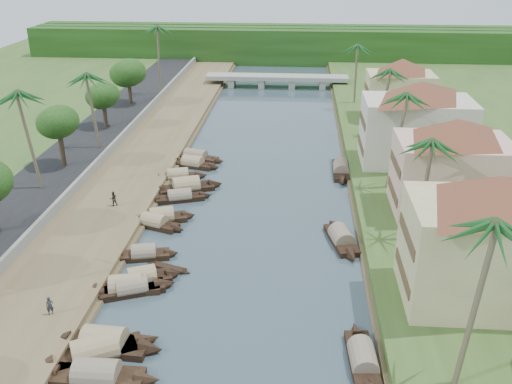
# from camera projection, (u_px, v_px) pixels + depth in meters

# --- Properties ---
(ground) EXTENTS (220.00, 220.00, 0.00)m
(ground) POSITION_uv_depth(u_px,v_px,m) (239.00, 286.00, 47.89)
(ground) COLOR #33434C
(ground) RESTS_ON ground
(left_bank) EXTENTS (10.00, 180.00, 0.80)m
(left_bank) POSITION_uv_depth(u_px,v_px,m) (122.00, 184.00, 67.13)
(left_bank) COLOR brown
(left_bank) RESTS_ON ground
(right_bank) EXTENTS (16.00, 180.00, 1.20)m
(right_bank) POSITION_uv_depth(u_px,v_px,m) (424.00, 192.00, 64.55)
(right_bank) COLOR #304C1E
(right_bank) RESTS_ON ground
(road) EXTENTS (8.00, 180.00, 1.40)m
(road) POSITION_uv_depth(u_px,v_px,m) (51.00, 179.00, 67.61)
(road) COLOR black
(road) RESTS_ON ground
(retaining_wall) EXTENTS (0.40, 180.00, 1.10)m
(retaining_wall) POSITION_uv_depth(u_px,v_px,m) (86.00, 175.00, 67.05)
(retaining_wall) COLOR gray
(retaining_wall) RESTS_ON left_bank
(treeline) EXTENTS (120.00, 14.00, 8.00)m
(treeline) POSITION_uv_depth(u_px,v_px,m) (282.00, 44.00, 137.58)
(treeline) COLOR #17350E
(treeline) RESTS_ON ground
(bridge) EXTENTS (28.00, 4.00, 2.40)m
(bridge) POSITION_uv_depth(u_px,v_px,m) (277.00, 79.00, 112.93)
(bridge) COLOR gray
(bridge) RESTS_ON ground
(building_near) EXTENTS (14.85, 14.85, 10.20)m
(building_near) POSITION_uv_depth(u_px,v_px,m) (490.00, 239.00, 42.14)
(building_near) COLOR #C7BF85
(building_near) RESTS_ON right_bank
(building_mid) EXTENTS (14.11, 14.11, 9.70)m
(building_mid) POSITION_uv_depth(u_px,v_px,m) (452.00, 165.00, 56.78)
(building_mid) COLOR #D6A497
(building_mid) RESTS_ON right_bank
(building_far) EXTENTS (15.59, 15.59, 10.20)m
(building_far) POSITION_uv_depth(u_px,v_px,m) (417.00, 122.00, 69.53)
(building_far) COLOR beige
(building_far) RESTS_ON right_bank
(building_distant) EXTENTS (12.62, 12.62, 9.20)m
(building_distant) POSITION_uv_depth(u_px,v_px,m) (400.00, 88.00, 87.92)
(building_distant) COLOR #C7BF85
(building_distant) RESTS_ON right_bank
(sampan_0) EXTENTS (8.66, 2.03, 2.27)m
(sampan_0) POSITION_uv_depth(u_px,v_px,m) (97.00, 376.00, 37.40)
(sampan_0) COLOR black
(sampan_0) RESTS_ON ground
(sampan_1) EXTENTS (8.90, 2.61, 2.57)m
(sampan_1) POSITION_uv_depth(u_px,v_px,m) (104.00, 344.00, 40.36)
(sampan_1) COLOR black
(sampan_1) RESTS_ON ground
(sampan_2) EXTENTS (9.06, 6.01, 2.41)m
(sampan_2) POSITION_uv_depth(u_px,v_px,m) (95.00, 353.00, 39.48)
(sampan_2) COLOR black
(sampan_2) RESTS_ON ground
(sampan_3) EXTENTS (7.41, 4.21, 2.02)m
(sampan_3) POSITION_uv_depth(u_px,v_px,m) (132.00, 289.00, 46.78)
(sampan_3) COLOR black
(sampan_3) RESTS_ON ground
(sampan_4) EXTENTS (8.03, 3.41, 2.23)m
(sampan_4) POSITION_uv_depth(u_px,v_px,m) (126.00, 287.00, 46.97)
(sampan_4) COLOR black
(sampan_4) RESTS_ON ground
(sampan_5) EXTENTS (6.93, 4.28, 2.19)m
(sampan_5) POSITION_uv_depth(u_px,v_px,m) (142.00, 279.00, 48.17)
(sampan_5) COLOR black
(sampan_5) RESTS_ON ground
(sampan_6) EXTENTS (6.59, 2.76, 1.96)m
(sampan_6) POSITION_uv_depth(u_px,v_px,m) (144.00, 254.00, 51.97)
(sampan_6) COLOR black
(sampan_6) RESTS_ON ground
(sampan_7) EXTENTS (7.33, 3.91, 1.97)m
(sampan_7) POSITION_uv_depth(u_px,v_px,m) (154.00, 223.00, 57.78)
(sampan_7) COLOR black
(sampan_7) RESTS_ON ground
(sampan_8) EXTENTS (7.31, 3.85, 2.22)m
(sampan_8) POSITION_uv_depth(u_px,v_px,m) (162.00, 218.00, 58.88)
(sampan_8) COLOR black
(sampan_8) RESTS_ON ground
(sampan_9) EXTENTS (7.58, 3.78, 1.94)m
(sampan_9) POSITION_uv_depth(u_px,v_px,m) (180.00, 197.00, 63.57)
(sampan_9) COLOR black
(sampan_9) RESTS_ON ground
(sampan_10) EXTENTS (7.59, 3.43, 2.07)m
(sampan_10) POSITION_uv_depth(u_px,v_px,m) (178.00, 176.00, 69.27)
(sampan_10) COLOR black
(sampan_10) RESTS_ON ground
(sampan_11) EXTENTS (9.00, 5.10, 2.51)m
(sampan_11) POSITION_uv_depth(u_px,v_px,m) (186.00, 187.00, 66.19)
(sampan_11) COLOR black
(sampan_11) RESTS_ON ground
(sampan_12) EXTENTS (8.53, 4.11, 2.04)m
(sampan_12) POSITION_uv_depth(u_px,v_px,m) (196.00, 157.00, 75.61)
(sampan_12) COLOR black
(sampan_12) RESTS_ON ground
(sampan_13) EXTENTS (7.77, 3.60, 2.11)m
(sampan_13) POSITION_uv_depth(u_px,v_px,m) (193.00, 164.00, 73.23)
(sampan_13) COLOR black
(sampan_13) RESTS_ON ground
(sampan_14) EXTENTS (2.16, 8.71, 2.10)m
(sampan_14) POSITION_uv_depth(u_px,v_px,m) (363.00, 360.00, 38.77)
(sampan_14) COLOR black
(sampan_14) RESTS_ON ground
(sampan_15) EXTENTS (3.63, 8.62, 2.26)m
(sampan_15) POSITION_uv_depth(u_px,v_px,m) (341.00, 239.00, 54.68)
(sampan_15) COLOR black
(sampan_15) RESTS_ON ground
(sampan_16) EXTENTS (2.04, 9.35, 2.27)m
(sampan_16) POSITION_uv_depth(u_px,v_px,m) (341.00, 170.00, 71.27)
(sampan_16) COLOR black
(sampan_16) RESTS_ON ground
(canoe_1) EXTENTS (4.48, 2.17, 0.73)m
(canoe_1) POSITION_uv_depth(u_px,v_px,m) (169.00, 268.00, 50.37)
(canoe_1) COLOR black
(canoe_1) RESTS_ON ground
(canoe_2) EXTENTS (6.01, 1.18, 0.87)m
(canoe_2) POSITION_uv_depth(u_px,v_px,m) (179.00, 198.00, 64.23)
(canoe_2) COLOR black
(canoe_2) RESTS_ON ground
(palm_0) EXTENTS (3.20, 3.20, 12.85)m
(palm_0) POSITION_uv_depth(u_px,v_px,m) (485.00, 227.00, 31.17)
(palm_0) COLOR brown
(palm_0) RESTS_ON ground
(palm_1) EXTENTS (3.20, 3.20, 11.06)m
(palm_1) POSITION_uv_depth(u_px,v_px,m) (430.00, 144.00, 49.40)
(palm_1) COLOR brown
(palm_1) RESTS_ON ground
(palm_2) EXTENTS (3.20, 3.20, 12.14)m
(palm_2) POSITION_uv_depth(u_px,v_px,m) (398.00, 97.00, 60.13)
(palm_2) COLOR brown
(palm_2) RESTS_ON ground
(palm_3) EXTENTS (3.20, 3.20, 10.89)m
(palm_3) POSITION_uv_depth(u_px,v_px,m) (384.00, 72.00, 77.57)
(palm_3) COLOR brown
(palm_3) RESTS_ON ground
(palm_5) EXTENTS (3.20, 3.20, 12.32)m
(palm_5) POSITION_uv_depth(u_px,v_px,m) (25.00, 95.00, 59.37)
(palm_5) COLOR brown
(palm_5) RESTS_ON ground
(palm_6) EXTENTS (3.20, 3.20, 11.27)m
(palm_6) POSITION_uv_depth(u_px,v_px,m) (90.00, 76.00, 72.39)
(palm_6) COLOR brown
(palm_6) RESTS_ON ground
(palm_7) EXTENTS (3.20, 3.20, 11.18)m
(palm_7) POSITION_uv_depth(u_px,v_px,m) (358.00, 47.00, 94.46)
(palm_7) COLOR brown
(palm_7) RESTS_ON ground
(palm_8) EXTENTS (3.20, 3.20, 13.32)m
(palm_8) POSITION_uv_depth(u_px,v_px,m) (156.00, 29.00, 98.46)
(palm_8) COLOR brown
(palm_8) RESTS_ON ground
(tree_3) EXTENTS (4.58, 4.58, 7.38)m
(tree_3) POSITION_uv_depth(u_px,v_px,m) (58.00, 123.00, 67.86)
(tree_3) COLOR #403525
(tree_3) RESTS_ON ground
(tree_4) EXTENTS (4.48, 4.48, 6.49)m
(tree_4) POSITION_uv_depth(u_px,v_px,m) (103.00, 96.00, 83.01)
(tree_4) COLOR #403525
(tree_4) RESTS_ON ground
(tree_5) EXTENTS (5.40, 5.40, 7.39)m
(tree_5) POSITION_uv_depth(u_px,v_px,m) (128.00, 73.00, 94.88)
(tree_5) COLOR #403525
(tree_5) RESTS_ON ground
(tree_6) EXTENTS (4.79, 4.79, 7.06)m
(tree_6) POSITION_uv_depth(u_px,v_px,m) (456.00, 121.00, 70.48)
(tree_6) COLOR #403525
(tree_6) RESTS_ON ground
(person_near) EXTENTS (0.66, 0.59, 1.51)m
(person_near) POSITION_uv_depth(u_px,v_px,m) (50.00, 306.00, 42.62)
(person_near) COLOR #27282F
(person_near) RESTS_ON left_bank
(person_far) EXTENTS (0.99, 0.93, 1.62)m
(person_far) POSITION_uv_depth(u_px,v_px,m) (113.00, 199.00, 60.36)
(person_far) COLOR #2F2A20
(person_far) RESTS_ON left_bank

